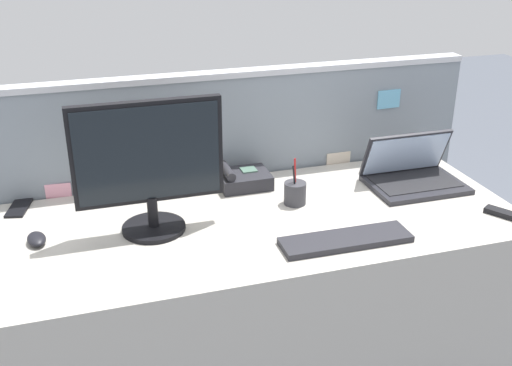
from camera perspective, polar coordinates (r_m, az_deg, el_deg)
name	(u,v)px	position (r m, az deg, el deg)	size (l,w,h in m)	color
desk	(260,305)	(2.42, 0.35, -11.29)	(1.89, 0.80, 0.75)	#ADA89E
cubicle_divider	(230,206)	(2.67, -2.46, -2.13)	(2.10, 0.08, 1.19)	gray
desktop_monitor	(149,162)	(2.08, -9.93, 1.96)	(0.50, 0.22, 0.46)	black
laptop	(412,173)	(2.56, 14.26, 0.90)	(0.37, 0.27, 0.21)	#232328
desk_phone	(243,179)	(2.46, -1.26, 0.42)	(0.20, 0.17, 0.09)	#232328
keyboard_main	(346,240)	(2.08, 8.32, -5.24)	(0.44, 0.13, 0.02)	#232328
computer_mouse_right_hand	(36,239)	(2.18, -19.69, -4.92)	(0.06, 0.10, 0.03)	black
pen_cup	(295,193)	(2.32, 3.64, -0.92)	(0.08, 0.08, 0.18)	#333338
cell_phone_black_slab	(19,208)	(2.45, -21.13, -2.17)	(0.07, 0.15, 0.01)	black
tv_remote	(509,215)	(2.40, 22.38, -2.77)	(0.04, 0.17, 0.02)	black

